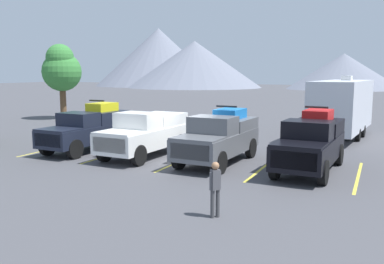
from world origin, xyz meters
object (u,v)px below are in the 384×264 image
at_px(camper_trailer_a, 342,105).
at_px(person_b, 215,186).
at_px(pickup_truck_a, 89,128).
at_px(pickup_truck_b, 146,133).
at_px(pickup_truck_d, 311,142).
at_px(pickup_truck_c, 219,136).

distance_m(camper_trailer_a, person_b, 17.06).
height_order(pickup_truck_a, pickup_truck_b, pickup_truck_a).
distance_m(pickup_truck_d, person_b, 7.22).
bearing_deg(pickup_truck_a, person_b, -35.04).
xyz_separation_m(pickup_truck_a, person_b, (9.82, -6.89, -0.26)).
xyz_separation_m(pickup_truck_d, camper_trailer_a, (0.34, 9.88, 0.82)).
height_order(pickup_truck_d, camper_trailer_a, camper_trailer_a).
height_order(pickup_truck_b, person_b, pickup_truck_b).
distance_m(pickup_truck_a, person_b, 12.00).
height_order(pickup_truck_a, person_b, pickup_truck_a).
relative_size(pickup_truck_b, camper_trailer_a, 0.60).
bearing_deg(pickup_truck_c, pickup_truck_a, -179.13).
bearing_deg(camper_trailer_a, person_b, -96.41).
bearing_deg(pickup_truck_d, pickup_truck_b, -178.33).
bearing_deg(camper_trailer_a, pickup_truck_a, -139.44).
bearing_deg(camper_trailer_a, pickup_truck_d, -91.97).
distance_m(pickup_truck_b, pickup_truck_c, 3.79).
bearing_deg(pickup_truck_c, pickup_truck_d, 0.59).
distance_m(pickup_truck_a, pickup_truck_b, 3.51).
relative_size(pickup_truck_a, person_b, 3.29).
relative_size(pickup_truck_c, pickup_truck_d, 0.98).
relative_size(pickup_truck_b, person_b, 3.40).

